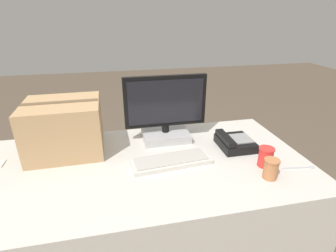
{
  "coord_description": "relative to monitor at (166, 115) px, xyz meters",
  "views": [
    {
      "loc": [
        -0.1,
        -1.19,
        1.48
      ],
      "look_at": [
        0.18,
        0.12,
        0.89
      ],
      "focal_mm": 28.0,
      "sensor_mm": 36.0,
      "label": 1
    }
  ],
  "objects": [
    {
      "name": "office_desk",
      "position": [
        -0.2,
        -0.26,
        -0.53
      ],
      "size": [
        1.8,
        0.9,
        0.74
      ],
      "color": "beige",
      "rests_on": "ground_plane"
    },
    {
      "name": "paper_cup_left",
      "position": [
        0.4,
        -0.52,
        -0.11
      ],
      "size": [
        0.07,
        0.07,
        0.1
      ],
      "color": "#BC7547",
      "rests_on": "office_desk"
    },
    {
      "name": "monitor",
      "position": [
        0.0,
        0.0,
        0.0
      ],
      "size": [
        0.5,
        0.22,
        0.4
      ],
      "color": "#B7B7B7",
      "rests_on": "office_desk"
    },
    {
      "name": "paper_cup_right",
      "position": [
        0.44,
        -0.42,
        -0.11
      ],
      "size": [
        0.08,
        0.08,
        0.1
      ],
      "color": "red",
      "rests_on": "office_desk"
    },
    {
      "name": "desk_phone",
      "position": [
        0.37,
        -0.2,
        -0.13
      ],
      "size": [
        0.19,
        0.21,
        0.08
      ],
      "rotation": [
        0.0,
        0.0,
        0.0
      ],
      "color": "black",
      "rests_on": "office_desk"
    },
    {
      "name": "keyboard",
      "position": [
        -0.03,
        -0.29,
        -0.15
      ],
      "size": [
        0.43,
        0.19,
        0.03
      ],
      "rotation": [
        0.0,
        0.0,
        0.09
      ],
      "color": "beige",
      "rests_on": "office_desk"
    },
    {
      "name": "cardboard_box",
      "position": [
        -0.58,
        -0.03,
        -0.02
      ],
      "size": [
        0.41,
        0.36,
        0.29
      ],
      "rotation": [
        0.0,
        0.0,
        0.02
      ],
      "color": "tan",
      "rests_on": "office_desk"
    },
    {
      "name": "spoon",
      "position": [
        0.63,
        -0.48,
        -0.16
      ],
      "size": [
        0.17,
        0.04,
        0.0
      ],
      "rotation": [
        0.0,
        0.0,
        6.15
      ],
      "color": "#B2B2B7",
      "rests_on": "office_desk"
    }
  ]
}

